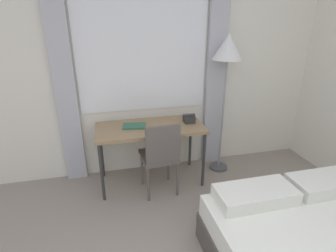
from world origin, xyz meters
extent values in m
cube|color=silver|center=(0.00, 2.72, 1.35)|extent=(5.54, 0.05, 2.70)
cube|color=white|center=(-0.04, 2.69, 1.60)|extent=(1.57, 0.01, 1.50)
cube|color=#B2B2BC|center=(-0.96, 2.64, 1.30)|extent=(0.24, 0.06, 2.60)
cube|color=#B2B2BC|center=(0.89, 2.64, 1.30)|extent=(0.24, 0.06, 2.60)
cube|color=#937551|center=(-0.04, 2.34, 0.73)|extent=(1.27, 0.60, 0.04)
cylinder|color=#333333|center=(-0.63, 2.08, 0.35)|extent=(0.04, 0.04, 0.71)
cylinder|color=#333333|center=(0.56, 2.08, 0.35)|extent=(0.04, 0.04, 0.71)
cylinder|color=#333333|center=(-0.63, 2.59, 0.35)|extent=(0.04, 0.04, 0.71)
cylinder|color=#333333|center=(0.56, 2.59, 0.35)|extent=(0.04, 0.04, 0.71)
cube|color=#59514C|center=(0.02, 2.12, 0.46)|extent=(0.43, 0.43, 0.05)
cube|color=#59514C|center=(0.03, 1.94, 0.69)|extent=(0.38, 0.06, 0.42)
cylinder|color=#59514C|center=(-0.14, 1.94, 0.22)|extent=(0.03, 0.03, 0.43)
cylinder|color=#59514C|center=(0.20, 1.96, 0.22)|extent=(0.03, 0.03, 0.43)
cylinder|color=#59514C|center=(-0.16, 2.28, 0.22)|extent=(0.03, 0.03, 0.43)
cylinder|color=#59514C|center=(0.18, 2.30, 0.22)|extent=(0.03, 0.03, 0.43)
cube|color=silver|center=(0.65, 1.13, 0.53)|extent=(0.68, 0.32, 0.12)
cube|color=silver|center=(1.38, 1.13, 0.53)|extent=(0.68, 0.32, 0.12)
cylinder|color=#4C4C51|center=(0.92, 2.42, 0.01)|extent=(0.24, 0.24, 0.03)
cylinder|color=gray|center=(0.92, 2.42, 0.75)|extent=(0.02, 0.02, 1.45)
cone|color=silver|center=(0.92, 2.42, 1.63)|extent=(0.37, 0.37, 0.30)
cube|color=#2D2D2D|center=(0.45, 2.36, 0.79)|extent=(0.12, 0.14, 0.08)
cube|color=#2D2D2D|center=(0.45, 2.36, 0.84)|extent=(0.14, 0.05, 0.02)
cube|color=#33664C|center=(-0.22, 2.36, 0.76)|extent=(0.29, 0.21, 0.02)
cube|color=white|center=(-0.22, 2.36, 0.77)|extent=(0.27, 0.20, 0.01)
camera|label=1|loc=(-0.51, -0.50, 1.91)|focal=28.00mm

